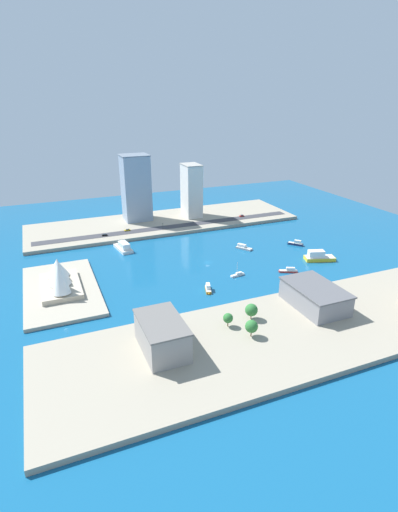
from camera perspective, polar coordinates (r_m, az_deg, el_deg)
name	(u,v)px	position (r m, az deg, el deg)	size (l,w,h in m)	color
ground_plane	(208,262)	(278.03, 1.26, -0.93)	(440.00, 440.00, 0.00)	#145684
quay_west	(288,332)	(202.37, 12.68, -10.68)	(70.00, 240.00, 2.73)	#9E937F
quay_east	(165,222)	(363.49, -4.97, 4.90)	(70.00, 240.00, 2.73)	#9E937F
peninsula_point	(61,290)	(251.89, -19.27, -4.61)	(80.70, 42.26, 2.00)	#A89E89
road_strip	(172,227)	(345.47, -3.99, 4.25)	(10.11, 228.00, 0.15)	#38383D
ferry_yellow_fast	(319,257)	(293.26, 16.87, -0.08)	(14.50, 23.26, 7.34)	yellow
yacht_sleek_gray	(243,247)	(303.68, 6.41, 1.26)	(12.88, 10.40, 3.57)	#999EA3
water_taxi_orange	(208,288)	(238.20, 1.33, -4.69)	(11.29, 6.00, 4.18)	orange
tugboat_red	(289,271)	(269.00, 12.82, -2.06)	(8.02, 12.45, 3.47)	red
sailboat_small_white	(238,275)	(258.40, 5.59, -2.69)	(3.73, 10.90, 9.82)	white
patrol_launch_navy	(296,243)	(318.40, 13.80, 1.79)	(11.25, 10.22, 4.23)	#1E284C
ferry_white_commuter	(124,247)	(304.24, -10.84, 1.27)	(23.41, 11.23, 6.64)	silver
warehouse_low_gray	(315,296)	(223.10, 16.36, -5.60)	(36.26, 23.16, 11.90)	gray
hotel_broad_white	(192,191)	(370.43, -1.09, 9.42)	(21.64, 15.02, 48.43)	silver
carpark_squat_concrete	(162,335)	(179.94, -5.37, -11.34)	(30.43, 18.57, 15.10)	gray
tower_tall_glass	(136,188)	(362.55, -9.08, 9.67)	(21.28, 24.52, 58.45)	#8C9EB2
suv_black	(105,235)	(330.57, -13.47, 2.99)	(1.96, 4.47, 1.65)	black
taxi_yellow_cab	(127,230)	(339.08, -10.31, 3.72)	(2.03, 5.24, 1.46)	black
pickup_red	(242,216)	(375.63, 6.18, 5.80)	(2.12, 4.41, 1.62)	black
traffic_light_waterfront	(163,225)	(335.34, -5.25, 4.41)	(0.36, 0.36, 6.50)	black
opera_landmark	(59,275)	(248.24, -19.54, -2.66)	(39.85, 22.48, 22.47)	#BCAD93
park_tree_cluster	(247,317)	(198.11, 6.92, -8.79)	(20.16, 19.87, 8.55)	brown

